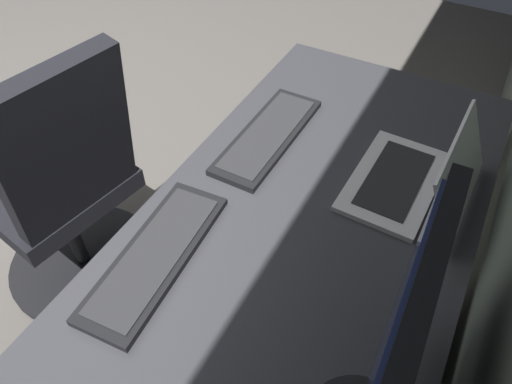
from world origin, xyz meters
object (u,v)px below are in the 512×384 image
Objects in this scene: monitor_primary at (385,380)px; office_chair at (66,197)px; laptop_leftmost at (419,178)px; keyboard_main at (156,255)px; drawer_pedestal at (288,340)px; keyboard_spare at (268,135)px.

office_chair is (-0.33, -1.08, -0.50)m from monitor_primary.
keyboard_main is (0.48, -0.45, -0.04)m from laptop_leftmost.
office_chair reaches higher than keyboard_main.
office_chair is at bearing -93.62° from drawer_pedestal.
laptop_leftmost is 0.65m from keyboard_main.
keyboard_spare is at bearing -141.51° from monitor_primary.
drawer_pedestal is 1.65× the size of keyboard_spare.
laptop_leftmost is at bearing 136.78° from keyboard_main.
keyboard_main is at bearing -62.32° from drawer_pedestal.
laptop_leftmost reaches higher than drawer_pedestal.
office_chair is (0.29, -0.59, -0.28)m from keyboard_spare.
office_chair is (-0.05, -0.84, 0.11)m from drawer_pedestal.
drawer_pedestal is 2.02× the size of laptop_leftmost.
office_chair is (-0.20, -0.56, -0.28)m from keyboard_main.
monitor_primary is at bearing 72.98° from office_chair.
office_chair reaches higher than drawer_pedestal.
keyboard_spare is at bearing -143.92° from drawer_pedestal.
laptop_leftmost is (-0.33, 0.17, 0.43)m from drawer_pedestal.
laptop_leftmost is at bearing -173.32° from monitor_primary.
keyboard_spare is at bearing -91.03° from laptop_leftmost.
keyboard_spare is (-0.62, -0.49, -0.22)m from monitor_primary.
monitor_primary reaches higher than office_chair.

